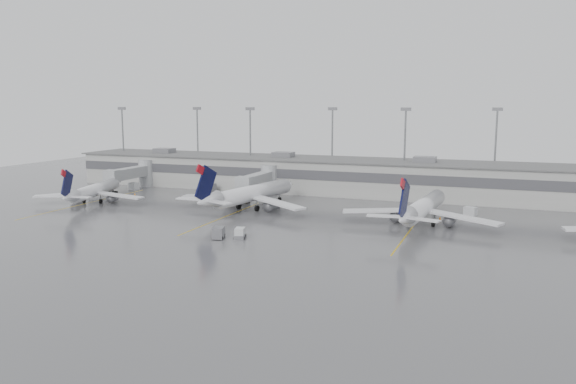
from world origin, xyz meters
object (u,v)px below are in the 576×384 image
(jet_far_left, at_px, (93,190))
(jet_mid_right, at_px, (422,207))
(jet_mid_left, at_px, (249,194))
(baggage_tug, at_px, (240,234))

(jet_far_left, bearing_deg, jet_mid_right, -13.10)
(jet_far_left, bearing_deg, jet_mid_left, -7.17)
(jet_mid_left, distance_m, baggage_tug, 25.09)
(jet_mid_right, height_order, baggage_tug, jet_mid_right)
(jet_far_left, distance_m, baggage_tug, 47.95)
(jet_mid_right, bearing_deg, baggage_tug, -135.88)
(jet_mid_left, distance_m, jet_mid_right, 35.03)
(jet_mid_left, bearing_deg, baggage_tug, -57.62)
(jet_mid_left, bearing_deg, jet_far_left, -160.96)
(jet_far_left, distance_m, jet_mid_left, 35.54)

